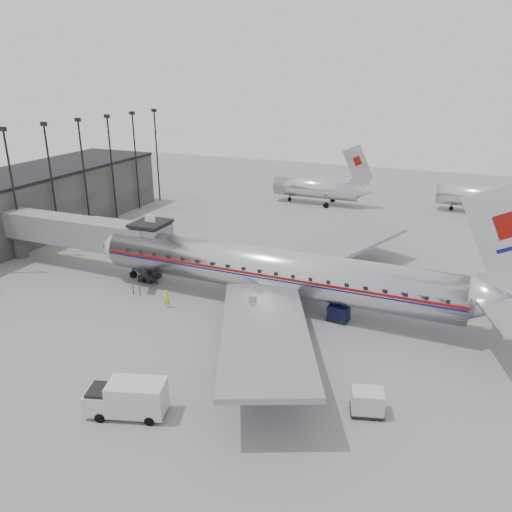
# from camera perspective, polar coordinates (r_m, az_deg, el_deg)

# --- Properties ---
(ground) EXTENTS (160.00, 160.00, 0.00)m
(ground) POSITION_cam_1_polar(r_m,az_deg,el_deg) (47.61, -5.05, -5.90)
(ground) COLOR slate
(ground) RESTS_ON ground
(terminal) EXTENTS (12.00, 46.00, 8.00)m
(terminal) POSITION_cam_1_polar(r_m,az_deg,el_deg) (74.08, -25.53, 5.10)
(terminal) COLOR #3B3935
(terminal) RESTS_ON ground
(apron_line) EXTENTS (60.00, 0.15, 0.01)m
(apron_line) POSITION_cam_1_polar(r_m,az_deg,el_deg) (51.42, 1.00, -3.74)
(apron_line) COLOR gold
(apron_line) RESTS_ON ground
(jet_bridge) EXTENTS (21.00, 6.20, 7.10)m
(jet_bridge) POSITION_cam_1_polar(r_m,az_deg,el_deg) (57.83, -18.34, 2.39)
(jet_bridge) COLOR slate
(jet_bridge) RESTS_ON ground
(floodlight_masts) EXTENTS (0.90, 42.25, 15.25)m
(floodlight_masts) POSITION_cam_1_polar(r_m,az_deg,el_deg) (70.66, -20.67, 8.78)
(floodlight_masts) COLOR black
(floodlight_masts) RESTS_ON ground
(distant_aircraft_near) EXTENTS (16.39, 3.20, 10.26)m
(distant_aircraft_near) POSITION_cam_1_polar(r_m,az_deg,el_deg) (84.66, 6.96, 7.77)
(distant_aircraft_near) COLOR silver
(distant_aircraft_near) RESTS_ON ground
(distant_aircraft_mid) EXTENTS (16.39, 3.20, 10.26)m
(distant_aircraft_mid) POSITION_cam_1_polar(r_m,az_deg,el_deg) (85.81, 24.76, 6.21)
(distant_aircraft_mid) COLOR silver
(distant_aircraft_mid) RESTS_ON ground
(airliner) EXTENTS (43.18, 40.03, 13.66)m
(airliner) POSITION_cam_1_polar(r_m,az_deg,el_deg) (46.59, 2.87, -1.82)
(airliner) COLOR silver
(airliner) RESTS_ON ground
(service_van) EXTENTS (5.51, 3.40, 2.43)m
(service_van) POSITION_cam_1_polar(r_m,az_deg,el_deg) (34.39, -14.52, -15.42)
(service_van) COLOR #BDBDBF
(service_van) RESTS_ON ground
(baggage_cart_navy) EXTENTS (2.01, 1.62, 1.46)m
(baggage_cart_navy) POSITION_cam_1_polar(r_m,az_deg,el_deg) (45.37, 9.42, -6.41)
(baggage_cart_navy) COLOR black
(baggage_cart_navy) RESTS_ON ground
(baggage_cart_white) EXTENTS (2.51, 2.15, 1.69)m
(baggage_cart_white) POSITION_cam_1_polar(r_m,az_deg,el_deg) (34.46, 12.62, -15.93)
(baggage_cart_white) COLOR #BABABC
(baggage_cart_white) RESTS_ON ground
(ramp_worker) EXTENTS (0.77, 0.70, 1.76)m
(ramp_worker) POSITION_cam_1_polar(r_m,az_deg,el_deg) (47.85, -10.18, -4.86)
(ramp_worker) COLOR #E2F81D
(ramp_worker) RESTS_ON ground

